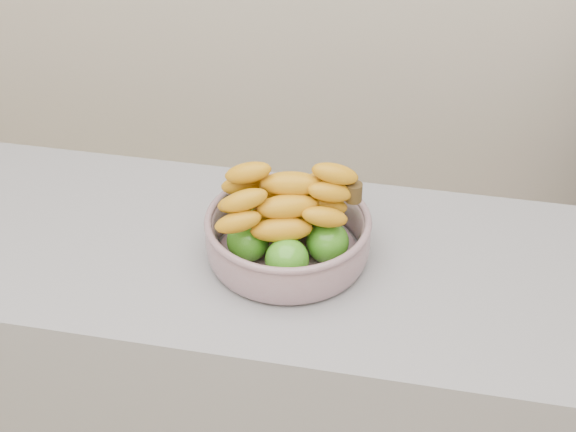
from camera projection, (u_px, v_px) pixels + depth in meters
The scene contains 2 objects.
counter at pixel (257, 397), 1.92m from camera, with size 2.00×0.60×0.90m, color gray.
fruit_bowl at pixel (288, 231), 1.61m from camera, with size 0.33×0.33×0.20m.
Camera 1 is at (0.33, -0.71, 1.94)m, focal length 50.00 mm.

